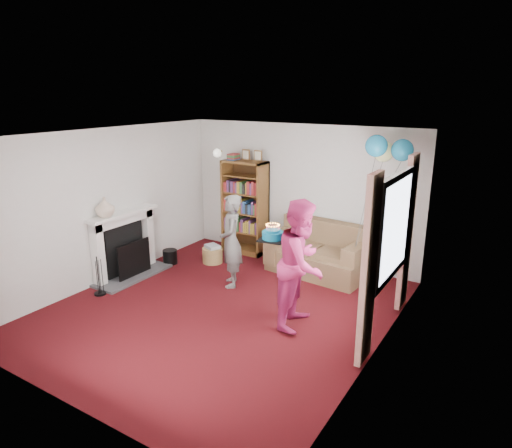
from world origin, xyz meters
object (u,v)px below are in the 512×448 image
Objects in this scene: person_striped at (231,241)px; birthday_cake at (273,235)px; person_magenta at (302,264)px; bookcase at (246,208)px; sofa at (320,254)px.

birthday_cake is (1.05, -0.51, 0.42)m from person_striped.
person_magenta reaches higher than birthday_cake.
birthday_cake is at bearing 28.37° from person_striped.
bookcase is 1.21× the size of sofa.
bookcase reaches higher than person_magenta.
sofa is 1.96m from birthday_cake.
person_striped is 1.63m from person_magenta.
birthday_cake is at bearing -82.47° from sofa.
bookcase is at bearing 40.99° from person_magenta.
bookcase reaches higher than birthday_cake.
person_striped reaches higher than sofa.
person_magenta is 0.56m from birthday_cake.
sofa is 1.11× the size of person_striped.
bookcase is 1.33× the size of person_striped.
person_striped is 0.86× the size of person_magenta.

